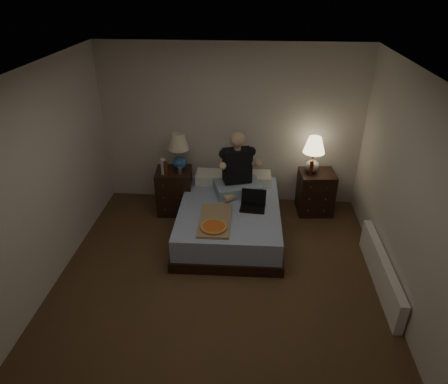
# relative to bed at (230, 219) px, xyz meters

# --- Properties ---
(floor) EXTENTS (4.00, 4.50, 0.00)m
(floor) POSITION_rel_bed_xyz_m (-0.05, -1.22, -0.23)
(floor) COLOR brown
(floor) RESTS_ON ground
(ceiling) EXTENTS (4.00, 4.50, 0.00)m
(ceiling) POSITION_rel_bed_xyz_m (-0.05, -1.22, 2.27)
(ceiling) COLOR white
(ceiling) RESTS_ON ground
(wall_back) EXTENTS (4.00, 0.00, 2.50)m
(wall_back) POSITION_rel_bed_xyz_m (-0.05, 1.03, 1.02)
(wall_back) COLOR silver
(wall_back) RESTS_ON ground
(wall_left) EXTENTS (0.00, 4.50, 2.50)m
(wall_left) POSITION_rel_bed_xyz_m (-2.05, -1.22, 1.02)
(wall_left) COLOR silver
(wall_left) RESTS_ON ground
(wall_right) EXTENTS (0.00, 4.50, 2.50)m
(wall_right) POSITION_rel_bed_xyz_m (1.95, -1.22, 1.02)
(wall_right) COLOR silver
(wall_right) RESTS_ON ground
(bed) EXTENTS (1.42, 1.87, 0.46)m
(bed) POSITION_rel_bed_xyz_m (0.00, 0.00, 0.00)
(bed) COLOR #5F7BBF
(bed) RESTS_ON floor
(nightstand_left) EXTENTS (0.58, 0.53, 0.69)m
(nightstand_left) POSITION_rel_bed_xyz_m (-0.89, 0.56, 0.12)
(nightstand_left) COLOR black
(nightstand_left) RESTS_ON floor
(nightstand_right) EXTENTS (0.56, 0.51, 0.67)m
(nightstand_right) POSITION_rel_bed_xyz_m (1.29, 0.70, 0.10)
(nightstand_right) COLOR black
(nightstand_right) RESTS_ON floor
(lamp_left) EXTENTS (0.36, 0.36, 0.56)m
(lamp_left) POSITION_rel_bed_xyz_m (-0.81, 0.65, 0.74)
(lamp_left) COLOR #2A579C
(lamp_left) RESTS_ON nightstand_left
(lamp_right) EXTENTS (0.32, 0.32, 0.56)m
(lamp_right) POSITION_rel_bed_xyz_m (1.19, 0.73, 0.72)
(lamp_right) COLOR gray
(lamp_right) RESTS_ON nightstand_right
(water_bottle) EXTENTS (0.07, 0.07, 0.25)m
(water_bottle) POSITION_rel_bed_xyz_m (-1.01, 0.43, 0.59)
(water_bottle) COLOR silver
(water_bottle) RESTS_ON nightstand_left
(soda_can) EXTENTS (0.07, 0.07, 0.10)m
(soda_can) POSITION_rel_bed_xyz_m (-0.78, 0.48, 0.51)
(soda_can) COLOR beige
(soda_can) RESTS_ON nightstand_left
(beer_bottle_left) EXTENTS (0.06, 0.06, 0.23)m
(beer_bottle_left) POSITION_rel_bed_xyz_m (-0.96, 0.39, 0.58)
(beer_bottle_left) COLOR #56250C
(beer_bottle_left) RESTS_ON nightstand_left
(beer_bottle_right) EXTENTS (0.06, 0.06, 0.23)m
(beer_bottle_right) POSITION_rel_bed_xyz_m (1.17, 0.63, 0.56)
(beer_bottle_right) COLOR #5A1D0C
(beer_bottle_right) RESTS_ON nightstand_right
(person) EXTENTS (0.78, 0.69, 0.93)m
(person) POSITION_rel_bed_xyz_m (0.09, 0.37, 0.70)
(person) COLOR black
(person) RESTS_ON bed
(laptop) EXTENTS (0.36, 0.31, 0.24)m
(laptop) POSITION_rel_bed_xyz_m (0.32, -0.08, 0.35)
(laptop) COLOR black
(laptop) RESTS_ON bed
(pizza_box) EXTENTS (0.41, 0.76, 0.08)m
(pizza_box) POSITION_rel_bed_xyz_m (-0.16, -0.63, 0.27)
(pizza_box) COLOR tan
(pizza_box) RESTS_ON bed
(radiator) EXTENTS (0.10, 1.60, 0.40)m
(radiator) POSITION_rel_bed_xyz_m (1.88, -0.95, -0.03)
(radiator) COLOR white
(radiator) RESTS_ON floor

